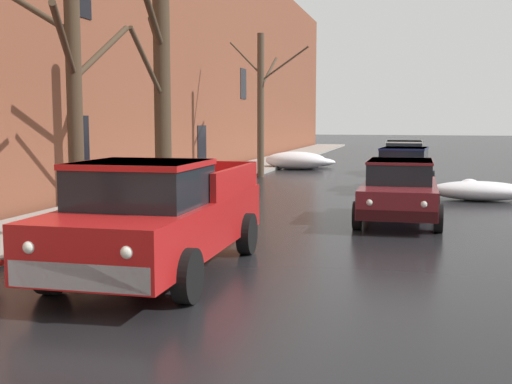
% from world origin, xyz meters
% --- Properties ---
extents(left_sidewalk_slab, '(2.48, 80.00, 0.13)m').
position_xyz_m(left_sidewalk_slab, '(-5.71, 18.00, 0.06)').
color(left_sidewalk_slab, gray).
rests_on(left_sidewalk_slab, ground).
extents(brick_townhouse_facade, '(0.63, 80.00, 10.94)m').
position_xyz_m(brick_townhouse_facade, '(-7.44, 18.01, 5.47)').
color(brick_townhouse_facade, brown).
rests_on(brick_townhouse_facade, ground).
extents(snow_bank_near_corner_left, '(3.07, 1.14, 0.74)m').
position_xyz_m(snow_bank_near_corner_left, '(-3.65, 31.75, 0.28)').
color(snow_bank_near_corner_left, white).
rests_on(snow_bank_near_corner_left, ground).
extents(snow_bank_along_left_kerb, '(2.81, 1.18, 0.61)m').
position_xyz_m(snow_bank_along_left_kerb, '(3.69, 20.00, 0.28)').
color(snow_bank_along_left_kerb, white).
rests_on(snow_bank_along_left_kerb, ground).
extents(snow_bank_mid_block_left, '(2.91, 1.48, 0.84)m').
position_xyz_m(snow_bank_mid_block_left, '(-3.60, 30.14, 0.41)').
color(snow_bank_mid_block_left, white).
rests_on(snow_bank_mid_block_left, ground).
extents(bare_tree_second_along_sidewalk, '(2.53, 4.39, 7.13)m').
position_xyz_m(bare_tree_second_along_sidewalk, '(-4.26, 11.32, 3.50)').
color(bare_tree_second_along_sidewalk, '#423323').
rests_on(bare_tree_second_along_sidewalk, ground).
extents(bare_tree_mid_block, '(1.22, 3.23, 6.00)m').
position_xyz_m(bare_tree_mid_block, '(-4.32, 15.56, 3.19)').
color(bare_tree_mid_block, '#423323').
rests_on(bare_tree_mid_block, ground).
extents(bare_tree_far_down_block, '(3.53, 1.61, 5.80)m').
position_xyz_m(bare_tree_far_down_block, '(-4.29, 25.92, 3.05)').
color(bare_tree_far_down_block, '#4C3D2D').
rests_on(bare_tree_far_down_block, ground).
extents(pickup_truck_red_approaching_near_lane, '(2.23, 5.29, 1.76)m').
position_xyz_m(pickup_truck_red_approaching_near_lane, '(-1.83, 9.41, 0.88)').
color(pickup_truck_red_approaching_near_lane, red).
rests_on(pickup_truck_red_approaching_near_lane, ground).
extents(sedan_maroon_parked_kerbside_close, '(1.86, 3.97, 1.42)m').
position_xyz_m(sedan_maroon_parked_kerbside_close, '(1.58, 15.43, 0.75)').
color(sedan_maroon_parked_kerbside_close, maroon).
rests_on(sedan_maroon_parked_kerbside_close, ground).
extents(sedan_darkblue_parked_kerbside_mid, '(2.10, 3.98, 1.42)m').
position_xyz_m(sedan_darkblue_parked_kerbside_mid, '(1.51, 22.13, 0.75)').
color(sedan_darkblue_parked_kerbside_mid, navy).
rests_on(sedan_darkblue_parked_kerbside_mid, ground).
extents(sedan_white_parked_far_down_block, '(2.00, 4.10, 1.42)m').
position_xyz_m(sedan_white_parked_far_down_block, '(1.35, 28.81, 0.75)').
color(sedan_white_parked_far_down_block, silver).
rests_on(sedan_white_parked_far_down_block, ground).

